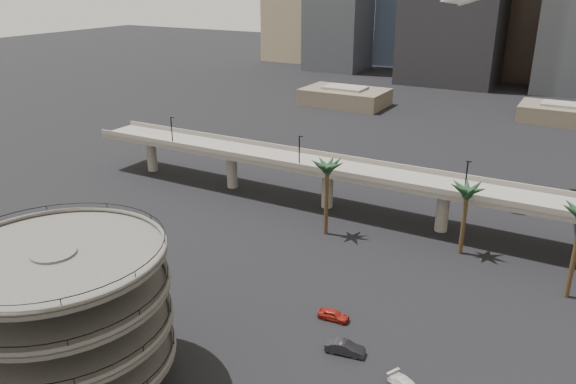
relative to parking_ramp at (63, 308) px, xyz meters
The scene contains 6 objects.
parking_ramp is the anchor object (origin of this frame).
overpass 60.46m from the parking_ramp, 77.57° to the left, with size 130.00×9.30×14.70m.
palm_trees 55.67m from the parking_ramp, 60.95° to the left, with size 42.40×10.40×14.00m.
low_buildings 147.81m from the parking_ramp, 82.26° to the left, with size 135.00×27.50×6.80m.
car_a 32.88m from the parking_ramp, 52.66° to the left, with size 1.65×4.11×1.40m, color #A22017.
car_b 31.66m from the parking_ramp, 39.87° to the left, with size 1.65×4.72×1.56m, color #222127.
Camera 1 is at (31.27, -35.66, 41.68)m, focal length 35.00 mm.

